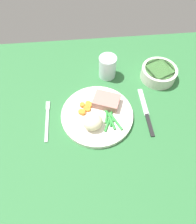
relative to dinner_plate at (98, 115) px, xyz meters
The scene contains 10 objects.
dining_table 2.13cm from the dinner_plate, 105.53° to the right, with size 120.00×90.00×2.00cm.
dinner_plate is the anchor object (origin of this frame).
meat_portion 5.71cm from the dinner_plate, 49.40° to the left, with size 8.98×6.51×3.02cm, color #B2756B.
mashed_potatoes 6.04cm from the dinner_plate, 116.57° to the right, with size 6.68×6.24×4.99cm, color beige.
carrot_slices 5.15cm from the dinner_plate, 149.08° to the left, with size 5.22×5.73×1.26cm.
green_beans 5.19cm from the dinner_plate, 37.58° to the right, with size 6.35×9.88×0.90cm.
fork 17.91cm from the dinner_plate, behind, with size 1.44×16.60×0.40cm.
knife 17.36cm from the dinner_plate, ahead, with size 1.70×20.50×0.64cm.
water_glass 20.56cm from the dinner_plate, 73.84° to the left, with size 6.80×6.80×9.01cm.
salad_bowl 30.53cm from the dinner_plate, 32.18° to the left, with size 13.75×13.75×4.85cm.
Camera 1 is at (-3.41, -36.78, 62.01)cm, focal length 32.03 mm.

